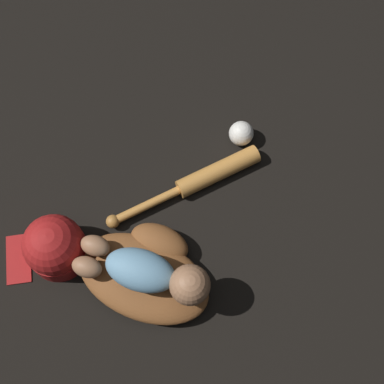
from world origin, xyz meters
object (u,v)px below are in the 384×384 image
(baseball_bat, at_px, (202,179))
(baseball_cap, at_px, (54,247))
(baseball, at_px, (241,133))
(baby_figure, at_px, (150,273))
(baseball_glove, at_px, (146,272))

(baseball_bat, xyz_separation_m, baseball_cap, (-0.35, -0.26, 0.04))
(baseball_bat, relative_size, baseball_cap, 1.68)
(baseball_bat, distance_m, baseball_cap, 0.43)
(baseball, bearing_deg, baby_figure, -111.55)
(baby_figure, bearing_deg, baseball_glove, 133.22)
(baby_figure, relative_size, baseball_bat, 0.88)
(baby_figure, relative_size, baseball, 4.93)
(baseball_bat, bearing_deg, baby_figure, -106.34)
(baseball_bat, bearing_deg, baseball_cap, -143.44)
(baseball_glove, distance_m, baby_figure, 0.08)
(baseball, relative_size, baseball_cap, 0.30)
(baseball_glove, bearing_deg, baseball, 65.45)
(baby_figure, xyz_separation_m, baseball, (0.18, 0.45, -0.08))
(baseball_glove, distance_m, baseball_cap, 0.24)
(baby_figure, xyz_separation_m, baseball_cap, (-0.26, 0.04, -0.05))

